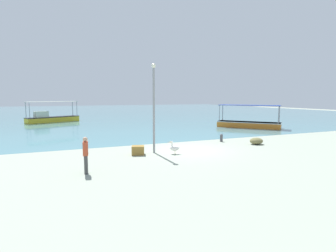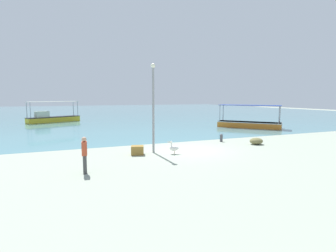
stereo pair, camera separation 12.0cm
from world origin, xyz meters
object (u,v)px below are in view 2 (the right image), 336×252
net_pile (256,141)px  fisherman_standing (85,154)px  cargo_crate (137,150)px  lamp_post (153,103)px  mooring_bollard (221,138)px  pelican (174,148)px  fishing_boat_near_left (52,117)px  fishing_boat_far_left (249,123)px

net_pile → fisherman_standing: bearing=-166.4°
net_pile → cargo_crate: cargo_crate is taller
lamp_post → mooring_bollard: bearing=16.6°
mooring_bollard → cargo_crate: bearing=-164.5°
pelican → cargo_crate: 2.23m
lamp_post → fishing_boat_near_left: bearing=105.2°
fishing_boat_near_left → net_pile: size_ratio=7.09×
fishing_boat_far_left → lamp_post: 17.00m
fishing_boat_near_left → lamp_post: lamp_post is taller
fishing_boat_near_left → mooring_bollard: fishing_boat_near_left is taller
fishing_boat_far_left → net_pile: 10.90m
lamp_post → fisherman_standing: 5.75m
fishing_boat_near_left → pelican: size_ratio=8.80×
mooring_bollard → cargo_crate: (-7.28, -2.02, -0.05)m
mooring_bollard → cargo_crate: size_ratio=0.82×
pelican → mooring_bollard: pelican is taller
fishing_boat_far_left → cargo_crate: (-15.46, -8.88, -0.24)m
fisherman_standing → mooring_bollard: bearing=25.1°
fishing_boat_near_left → fishing_boat_far_left: (20.95, -15.53, -0.12)m
cargo_crate → fishing_boat_near_left: bearing=102.7°
lamp_post → cargo_crate: (-1.09, -0.17, -2.84)m
lamp_post → cargo_crate: lamp_post is taller
lamp_post → fishing_boat_far_left: bearing=31.2°
lamp_post → net_pile: (7.94, -0.09, -2.86)m
fishing_boat_near_left → lamp_post: size_ratio=1.28×
fishing_boat_far_left → net_pile: size_ratio=6.37×
fisherman_standing → net_pile: fisherman_standing is taller
mooring_bollard → net_pile: bearing=-48.1°
lamp_post → net_pile: 8.44m
fisherman_standing → cargo_crate: (3.25, 2.90, -0.64)m
lamp_post → cargo_crate: bearing=-171.0°
fisherman_standing → cargo_crate: size_ratio=2.29×
pelican → mooring_bollard: 5.80m
fishing_boat_near_left → pelican: 26.18m
mooring_bollard → pelican: bearing=-152.8°
mooring_bollard → net_pile: mooring_bollard is taller
mooring_bollard → net_pile: size_ratio=0.61×
fishing_boat_near_left → lamp_post: 25.24m
pelican → fisherman_standing: fisherman_standing is taller
lamp_post → mooring_bollard: (6.20, 1.85, -2.78)m
pelican → mooring_bollard: (5.15, 2.65, -0.05)m
pelican → cargo_crate: size_ratio=1.08×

